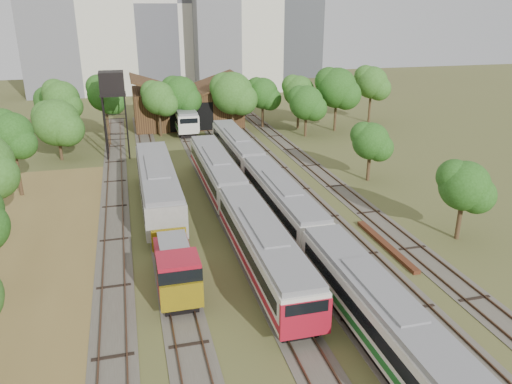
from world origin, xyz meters
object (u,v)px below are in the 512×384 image
object	(u,v)px
railcar_green_set	(281,200)
water_tower	(112,86)
shunter_locomotive	(176,270)
railcar_red_set	(235,203)

from	to	relation	value
railcar_green_set	water_tower	size ratio (longest dim) A/B	5.07
shunter_locomotive	railcar_green_set	bearing A→B (deg)	43.47
shunter_locomotive	water_tower	size ratio (longest dim) A/B	0.79
railcar_green_set	shunter_locomotive	distance (m)	13.78
shunter_locomotive	water_tower	bearing A→B (deg)	96.08
water_tower	railcar_red_set	bearing A→B (deg)	-67.91
railcar_red_set	railcar_green_set	world-z (taller)	railcar_red_set
railcar_green_set	shunter_locomotive	bearing A→B (deg)	-136.53
shunter_locomotive	water_tower	xyz separation A→B (m)	(-3.53, 33.12, 7.06)
railcar_green_set	shunter_locomotive	size ratio (longest dim) A/B	6.43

